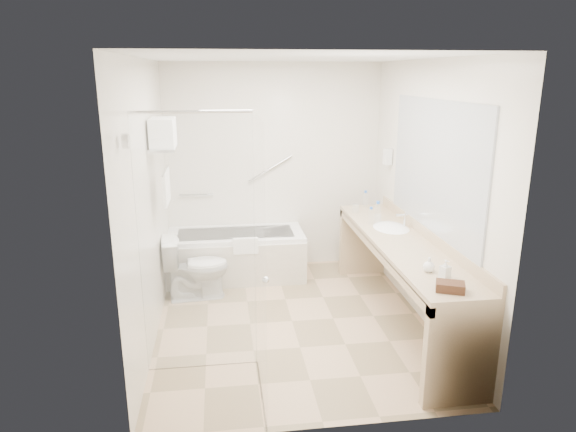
{
  "coord_description": "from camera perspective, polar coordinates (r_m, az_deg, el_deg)",
  "views": [
    {
      "loc": [
        -0.65,
        -4.57,
        2.38
      ],
      "look_at": [
        0.0,
        0.3,
        1.0
      ],
      "focal_mm": 32.0,
      "sensor_mm": 36.0,
      "label": 1
    }
  ],
  "objects": [
    {
      "name": "toilet",
      "position": [
        5.65,
        -10.18,
        -5.67
      ],
      "size": [
        0.74,
        0.46,
        0.69
      ],
      "primitive_type": "imported",
      "rotation": [
        0.0,
        0.0,
        1.67
      ],
      "color": "white",
      "rests_on": "floor"
    },
    {
      "name": "grab_bar_long",
      "position": [
        6.26,
        -2.0,
        5.28
      ],
      "size": [
        0.53,
        0.03,
        0.33
      ],
      "primitive_type": "cylinder",
      "rotation": [
        0.0,
        1.05,
        0.0
      ],
      "color": "silver",
      "rests_on": "wall_back"
    },
    {
      "name": "sink",
      "position": [
        5.34,
        11.36,
        -1.6
      ],
      "size": [
        0.4,
        0.52,
        0.14
      ],
      "primitive_type": "ellipsoid",
      "color": "white",
      "rests_on": "vanity_counter"
    },
    {
      "name": "faucet",
      "position": [
        5.36,
        12.89,
        -0.4
      ],
      "size": [
        0.03,
        0.03,
        0.14
      ],
      "primitive_type": "cylinder",
      "color": "silver",
      "rests_on": "vanity_counter"
    },
    {
      "name": "water_bottle_mid",
      "position": [
        5.41,
        9.2,
        -0.01
      ],
      "size": [
        0.06,
        0.06,
        0.18
      ],
      "rotation": [
        0.0,
        0.0,
        -0.02
      ],
      "color": "silver",
      "rests_on": "vanity_counter"
    },
    {
      "name": "bathtub",
      "position": [
        6.18,
        -5.78,
        -4.31
      ],
      "size": [
        1.6,
        0.73,
        0.59
      ],
      "color": "white",
      "rests_on": "floor"
    },
    {
      "name": "mirror",
      "position": [
        4.9,
        15.93,
        5.34
      ],
      "size": [
        0.02,
        2.0,
        1.2
      ],
      "primitive_type": "cube",
      "color": "#A4A9B0",
      "rests_on": "wall_right"
    },
    {
      "name": "wall_right",
      "position": [
        5.09,
        15.13,
        2.33
      ],
      "size": [
        0.1,
        3.2,
        2.5
      ],
      "primitive_type": "cube",
      "color": "silver",
      "rests_on": "ground"
    },
    {
      "name": "amenity_basket",
      "position": [
        3.92,
        17.58,
        -7.5
      ],
      "size": [
        0.24,
        0.2,
        0.07
      ],
      "primitive_type": "cube",
      "rotation": [
        0.0,
        0.0,
        -0.4
      ],
      "color": "#422517",
      "rests_on": "vanity_counter"
    },
    {
      "name": "towel_shelf",
      "position": [
        4.98,
        -13.67,
        8.04
      ],
      "size": [
        0.24,
        0.55,
        0.81
      ],
      "color": "silver",
      "rests_on": "wall_left"
    },
    {
      "name": "ceiling",
      "position": [
        4.62,
        0.52,
        17.19
      ],
      "size": [
        2.6,
        3.2,
        0.1
      ],
      "primitive_type": "cube",
      "color": "silver",
      "rests_on": "wall_back"
    },
    {
      "name": "vanity_counter",
      "position": [
        5.03,
        12.38,
        -4.9
      ],
      "size": [
        0.55,
        2.7,
        0.95
      ],
      "color": "tan",
      "rests_on": "floor"
    },
    {
      "name": "shower_enclosure",
      "position": [
        3.87,
        -6.87,
        -4.25
      ],
      "size": [
        0.96,
        0.91,
        2.11
      ],
      "color": "silver",
      "rests_on": "floor"
    },
    {
      "name": "grab_bar_short",
      "position": [
        6.3,
        -10.15,
        2.32
      ],
      "size": [
        0.4,
        0.03,
        0.03
      ],
      "primitive_type": "cylinder",
      "rotation": [
        0.0,
        1.57,
        0.0
      ],
      "color": "silver",
      "rests_on": "wall_back"
    },
    {
      "name": "wall_front",
      "position": [
        3.24,
        4.49,
        -4.73
      ],
      "size": [
        2.6,
        0.1,
        2.5
      ],
      "primitive_type": "cube",
      "color": "silver",
      "rests_on": "ground"
    },
    {
      "name": "drinking_glass_near",
      "position": [
        5.83,
        7.53,
        0.85
      ],
      "size": [
        0.09,
        0.09,
        0.1
      ],
      "primitive_type": "cylinder",
      "rotation": [
        0.0,
        0.0,
        -0.16
      ],
      "color": "silver",
      "rests_on": "vanity_counter"
    },
    {
      "name": "soap_bottle_b",
      "position": [
        4.23,
        15.39,
        -5.4
      ],
      "size": [
        0.13,
        0.15,
        0.09
      ],
      "primitive_type": "imported",
      "rotation": [
        0.0,
        0.0,
        -0.41
      ],
      "color": "silver",
      "rests_on": "vanity_counter"
    },
    {
      "name": "soap_bottle_a",
      "position": [
        4.14,
        17.03,
        -6.21
      ],
      "size": [
        0.12,
        0.16,
        0.07
      ],
      "primitive_type": "imported",
      "rotation": [
        0.0,
        0.0,
        0.43
      ],
      "color": "silver",
      "rests_on": "vanity_counter"
    },
    {
      "name": "wall_back",
      "position": [
        6.3,
        -1.58,
        5.35
      ],
      "size": [
        2.6,
        0.1,
        2.5
      ],
      "primitive_type": "cube",
      "color": "silver",
      "rests_on": "ground"
    },
    {
      "name": "wall_left",
      "position": [
        4.75,
        -15.25,
        1.37
      ],
      "size": [
        0.1,
        3.2,
        2.5
      ],
      "primitive_type": "cube",
      "color": "silver",
      "rests_on": "ground"
    },
    {
      "name": "hairdryer_unit",
      "position": [
        6.0,
        11.01,
        6.49
      ],
      "size": [
        0.08,
        0.1,
        0.18
      ],
      "primitive_type": "cube",
      "color": "silver",
      "rests_on": "wall_right"
    },
    {
      "name": "water_bottle_left",
      "position": [
        6.08,
        8.59,
        1.82
      ],
      "size": [
        0.06,
        0.06,
        0.2
      ],
      "rotation": [
        0.0,
        0.0,
        0.22
      ],
      "color": "silver",
      "rests_on": "vanity_counter"
    },
    {
      "name": "floor",
      "position": [
        5.19,
        0.45,
        -11.59
      ],
      "size": [
        3.2,
        3.2,
        0.0
      ],
      "primitive_type": "plane",
      "color": "tan",
      "rests_on": "ground"
    },
    {
      "name": "water_bottle_right",
      "position": [
        5.54,
        9.93,
        0.46
      ],
      "size": [
        0.07,
        0.07,
        0.21
      ],
      "rotation": [
        0.0,
        0.0,
        -0.22
      ],
      "color": "silver",
      "rests_on": "vanity_counter"
    },
    {
      "name": "drinking_glass_far",
      "position": [
        5.43,
        9.91,
        -0.36
      ],
      "size": [
        0.09,
        0.09,
        0.1
      ],
      "primitive_type": "cylinder",
      "rotation": [
        0.0,
        0.0,
        -0.11
      ],
      "color": "silver",
      "rests_on": "vanity_counter"
    }
  ]
}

